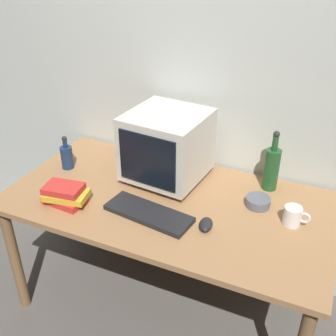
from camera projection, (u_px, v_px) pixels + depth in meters
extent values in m
plane|color=#56514C|center=(168.00, 300.00, 2.37)|extent=(6.00, 6.00, 0.00)
cube|color=beige|center=(205.00, 67.00, 2.11)|extent=(4.00, 0.08, 2.50)
cube|color=#9E7047|center=(168.00, 202.00, 2.02)|extent=(1.61, 0.83, 0.03)
cylinder|color=brown|center=(15.00, 259.00, 2.18)|extent=(0.06, 0.06, 0.69)
cylinder|color=brown|center=(89.00, 192.00, 2.74)|extent=(0.06, 0.06, 0.69)
cylinder|color=brown|center=(319.00, 253.00, 2.21)|extent=(0.06, 0.06, 0.69)
cube|color=beige|center=(167.00, 175.00, 2.18)|extent=(0.30, 0.27, 0.03)
cube|color=beige|center=(167.00, 145.00, 2.09)|extent=(0.42, 0.42, 0.34)
cube|color=black|center=(147.00, 160.00, 1.94)|extent=(0.31, 0.04, 0.27)
cube|color=black|center=(149.00, 213.00, 1.89)|extent=(0.44, 0.21, 0.02)
ellipsoid|color=black|center=(206.00, 224.00, 1.81)|extent=(0.08, 0.11, 0.04)
cylinder|color=#1E4C23|center=(271.00, 170.00, 2.04)|extent=(0.08, 0.08, 0.22)
cylinder|color=#1E4C23|center=(275.00, 143.00, 1.97)|extent=(0.03, 0.03, 0.08)
sphere|color=#262626|center=(277.00, 134.00, 1.95)|extent=(0.03, 0.03, 0.03)
cylinder|color=navy|center=(67.00, 158.00, 2.25)|extent=(0.07, 0.07, 0.13)
cylinder|color=navy|center=(65.00, 144.00, 2.21)|extent=(0.03, 0.03, 0.04)
sphere|color=#262626|center=(64.00, 139.00, 2.19)|extent=(0.03, 0.03, 0.03)
cube|color=red|center=(65.00, 200.00, 1.98)|extent=(0.21, 0.14, 0.03)
cube|color=gold|center=(66.00, 195.00, 1.96)|extent=(0.23, 0.16, 0.03)
cube|color=red|center=(63.00, 189.00, 1.95)|extent=(0.20, 0.14, 0.03)
cylinder|color=white|center=(292.00, 216.00, 1.82)|extent=(0.08, 0.08, 0.09)
torus|color=white|center=(304.00, 218.00, 1.80)|extent=(0.06, 0.01, 0.06)
cylinder|color=#595B66|center=(258.00, 202.00, 1.95)|extent=(0.12, 0.12, 0.04)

